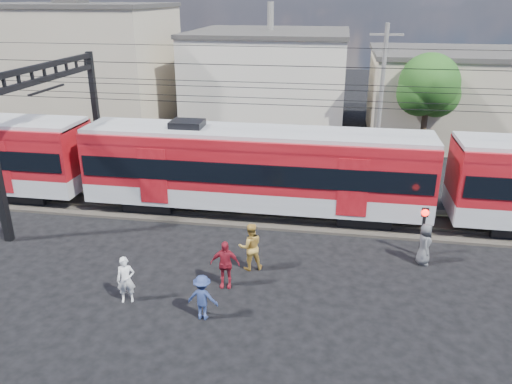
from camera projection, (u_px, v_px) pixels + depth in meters
ground at (215, 309)px, 16.83m from camera, size 120.00×120.00×0.00m
track_bed at (255, 213)px, 24.14m from camera, size 70.00×3.40×0.12m
rail_near at (252, 217)px, 23.41m from camera, size 70.00×0.12×0.12m
rail_far at (257, 204)px, 24.79m from camera, size 70.00×0.12×0.12m
commuter_train at (260, 167)px, 23.25m from camera, size 50.30×3.08×4.17m
catenary at (75, 102)px, 23.61m from camera, size 70.00×9.30×7.52m
building_west at (79, 65)px, 39.75m from camera, size 14.28×10.20×9.30m
building_midwest at (270, 77)px, 40.55m from camera, size 12.24×12.24×7.30m
building_mideast at (486, 96)px, 35.51m from camera, size 16.32×10.20×6.30m
utility_pole_mid at (381, 97)px, 27.99m from camera, size 1.80×0.24×8.50m
tree_near at (432, 87)px, 30.28m from camera, size 3.82×3.64×6.72m
pedestrian_a at (126, 280)px, 16.99m from camera, size 0.71×0.58×1.68m
pedestrian_b at (250, 247)px, 19.00m from camera, size 1.12×1.00×1.90m
pedestrian_c at (202, 297)px, 16.10m from camera, size 1.05×0.65×1.57m
pedestrian_d at (225, 264)px, 17.84m from camera, size 1.10×0.53×1.82m
pedestrian_e at (425, 244)px, 19.41m from camera, size 0.57×0.85×1.69m
crossing_signal at (424, 223)px, 19.79m from camera, size 0.30×0.30×2.09m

